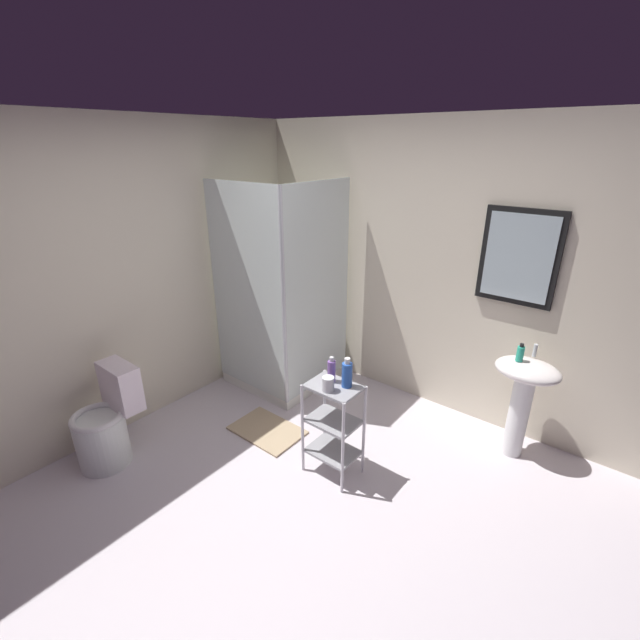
{
  "coord_description": "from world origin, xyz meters",
  "views": [
    {
      "loc": [
        1.47,
        -1.6,
        2.3
      ],
      "look_at": [
        -0.44,
        0.8,
        1.02
      ],
      "focal_mm": 24.19,
      "sensor_mm": 36.0,
      "label": 1
    }
  ],
  "objects_px": {
    "hand_soap_bottle": "(520,353)",
    "rinse_cup": "(328,384)",
    "shampoo_bottle_blue": "(347,374)",
    "bath_mat": "(267,430)",
    "pedestal_sink": "(524,390)",
    "conditioner_bottle_purple": "(331,371)",
    "storage_cart": "(333,422)",
    "shower_stall": "(284,342)",
    "toilet": "(107,425)"
  },
  "relations": [
    {
      "from": "pedestal_sink",
      "to": "hand_soap_bottle",
      "type": "bearing_deg",
      "value": -162.01
    },
    {
      "from": "storage_cart",
      "to": "conditioner_bottle_purple",
      "type": "xyz_separation_m",
      "value": [
        -0.05,
        0.04,
        0.39
      ]
    },
    {
      "from": "toilet",
      "to": "shampoo_bottle_blue",
      "type": "relative_size",
      "value": 3.51
    },
    {
      "from": "hand_soap_bottle",
      "to": "rinse_cup",
      "type": "distance_m",
      "value": 1.44
    },
    {
      "from": "hand_soap_bottle",
      "to": "conditioner_bottle_purple",
      "type": "bearing_deg",
      "value": -134.34
    },
    {
      "from": "storage_cart",
      "to": "shampoo_bottle_blue",
      "type": "relative_size",
      "value": 3.42
    },
    {
      "from": "bath_mat",
      "to": "storage_cart",
      "type": "bearing_deg",
      "value": -2.55
    },
    {
      "from": "toilet",
      "to": "shampoo_bottle_blue",
      "type": "xyz_separation_m",
      "value": [
        1.5,
        1.01,
        0.52
      ]
    },
    {
      "from": "pedestal_sink",
      "to": "toilet",
      "type": "xyz_separation_m",
      "value": [
        -2.41,
        -2.01,
        -0.26
      ]
    },
    {
      "from": "storage_cart",
      "to": "hand_soap_bottle",
      "type": "relative_size",
      "value": 5.31
    },
    {
      "from": "pedestal_sink",
      "to": "storage_cart",
      "type": "relative_size",
      "value": 1.09
    },
    {
      "from": "shower_stall",
      "to": "rinse_cup",
      "type": "height_order",
      "value": "shower_stall"
    },
    {
      "from": "pedestal_sink",
      "to": "rinse_cup",
      "type": "relative_size",
      "value": 8.0
    },
    {
      "from": "toilet",
      "to": "rinse_cup",
      "type": "height_order",
      "value": "rinse_cup"
    },
    {
      "from": "storage_cart",
      "to": "shampoo_bottle_blue",
      "type": "height_order",
      "value": "shampoo_bottle_blue"
    },
    {
      "from": "shower_stall",
      "to": "rinse_cup",
      "type": "distance_m",
      "value": 1.43
    },
    {
      "from": "pedestal_sink",
      "to": "hand_soap_bottle",
      "type": "distance_m",
      "value": 0.3
    },
    {
      "from": "pedestal_sink",
      "to": "hand_soap_bottle",
      "type": "height_order",
      "value": "hand_soap_bottle"
    },
    {
      "from": "rinse_cup",
      "to": "bath_mat",
      "type": "distance_m",
      "value": 1.08
    },
    {
      "from": "shower_stall",
      "to": "storage_cart",
      "type": "bearing_deg",
      "value": -31.86
    },
    {
      "from": "toilet",
      "to": "hand_soap_bottle",
      "type": "relative_size",
      "value": 5.46
    },
    {
      "from": "conditioner_bottle_purple",
      "to": "pedestal_sink",
      "type": "bearing_deg",
      "value": 44.36
    },
    {
      "from": "storage_cart",
      "to": "shampoo_bottle_blue",
      "type": "xyz_separation_m",
      "value": [
        0.07,
        0.05,
        0.4
      ]
    },
    {
      "from": "pedestal_sink",
      "to": "conditioner_bottle_purple",
      "type": "relative_size",
      "value": 4.28
    },
    {
      "from": "shampoo_bottle_blue",
      "to": "hand_soap_bottle",
      "type": "bearing_deg",
      "value": 49.21
    },
    {
      "from": "pedestal_sink",
      "to": "conditioner_bottle_purple",
      "type": "height_order",
      "value": "conditioner_bottle_purple"
    },
    {
      "from": "toilet",
      "to": "bath_mat",
      "type": "xyz_separation_m",
      "value": [
        0.7,
        0.99,
        -0.31
      ]
    },
    {
      "from": "bath_mat",
      "to": "rinse_cup",
      "type": "bearing_deg",
      "value": -8.0
    },
    {
      "from": "bath_mat",
      "to": "conditioner_bottle_purple",
      "type": "bearing_deg",
      "value": 0.67
    },
    {
      "from": "bath_mat",
      "to": "pedestal_sink",
      "type": "bearing_deg",
      "value": 30.84
    },
    {
      "from": "toilet",
      "to": "bath_mat",
      "type": "bearing_deg",
      "value": 54.87
    },
    {
      "from": "shower_stall",
      "to": "rinse_cup",
      "type": "xyz_separation_m",
      "value": [
        1.15,
        -0.78,
        0.33
      ]
    },
    {
      "from": "shower_stall",
      "to": "toilet",
      "type": "distance_m",
      "value": 1.7
    },
    {
      "from": "pedestal_sink",
      "to": "shampoo_bottle_blue",
      "type": "xyz_separation_m",
      "value": [
        -0.91,
        -1.0,
        0.26
      ]
    },
    {
      "from": "shampoo_bottle_blue",
      "to": "shower_stall",
      "type": "bearing_deg",
      "value": 151.55
    },
    {
      "from": "storage_cart",
      "to": "bath_mat",
      "type": "xyz_separation_m",
      "value": [
        -0.73,
        0.03,
        -0.43
      ]
    },
    {
      "from": "hand_soap_bottle",
      "to": "shampoo_bottle_blue",
      "type": "distance_m",
      "value": 1.3
    },
    {
      "from": "toilet",
      "to": "storage_cart",
      "type": "height_order",
      "value": "toilet"
    },
    {
      "from": "storage_cart",
      "to": "conditioner_bottle_purple",
      "type": "distance_m",
      "value": 0.39
    },
    {
      "from": "shampoo_bottle_blue",
      "to": "rinse_cup",
      "type": "relative_size",
      "value": 2.14
    },
    {
      "from": "pedestal_sink",
      "to": "storage_cart",
      "type": "xyz_separation_m",
      "value": [
        -0.99,
        -1.06,
        -0.14
      ]
    },
    {
      "from": "toilet",
      "to": "rinse_cup",
      "type": "bearing_deg",
      "value": 31.87
    },
    {
      "from": "storage_cart",
      "to": "shampoo_bottle_blue",
      "type": "distance_m",
      "value": 0.41
    },
    {
      "from": "toilet",
      "to": "hand_soap_bottle",
      "type": "bearing_deg",
      "value": 40.36
    },
    {
      "from": "shampoo_bottle_blue",
      "to": "conditioner_bottle_purple",
      "type": "distance_m",
      "value": 0.12
    },
    {
      "from": "rinse_cup",
      "to": "bath_mat",
      "type": "height_order",
      "value": "rinse_cup"
    },
    {
      "from": "hand_soap_bottle",
      "to": "rinse_cup",
      "type": "height_order",
      "value": "hand_soap_bottle"
    },
    {
      "from": "shower_stall",
      "to": "bath_mat",
      "type": "height_order",
      "value": "shower_stall"
    },
    {
      "from": "shower_stall",
      "to": "hand_soap_bottle",
      "type": "relative_size",
      "value": 14.36
    },
    {
      "from": "shower_stall",
      "to": "storage_cart",
      "type": "relative_size",
      "value": 2.7
    }
  ]
}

